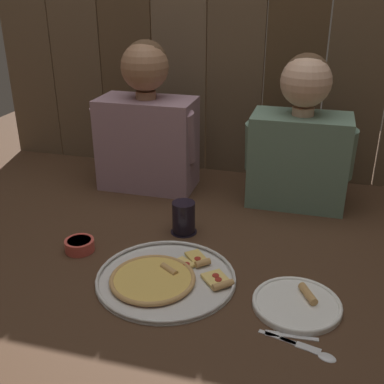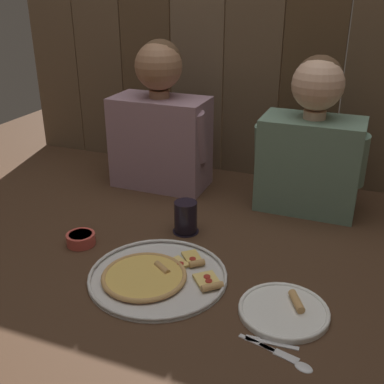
% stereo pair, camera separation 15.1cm
% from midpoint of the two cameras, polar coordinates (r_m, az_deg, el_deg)
% --- Properties ---
extents(ground_plane, '(3.20, 3.20, 0.00)m').
position_cam_midpoint_polar(ground_plane, '(1.51, -3.68, -7.82)').
color(ground_plane, '#422B1C').
extents(pizza_tray, '(0.41, 0.41, 0.03)m').
position_cam_midpoint_polar(pizza_tray, '(1.40, -6.65, -10.31)').
color(pizza_tray, silver).
rests_on(pizza_tray, ground).
extents(dinner_plate, '(0.24, 0.24, 0.03)m').
position_cam_midpoint_polar(dinner_plate, '(1.32, 9.28, -13.22)').
color(dinner_plate, white).
rests_on(dinner_plate, ground).
extents(drinking_glass, '(0.09, 0.09, 0.11)m').
position_cam_midpoint_polar(drinking_glass, '(1.62, -3.68, -3.18)').
color(drinking_glass, black).
rests_on(drinking_glass, ground).
extents(dipping_bowl, '(0.09, 0.09, 0.04)m').
position_cam_midpoint_polar(dipping_bowl, '(1.59, -16.09, -6.20)').
color(dipping_bowl, '#CC4C42').
rests_on(dipping_bowl, ground).
extents(table_fork, '(0.13, 0.02, 0.01)m').
position_cam_midpoint_polar(table_fork, '(1.22, 8.00, -16.88)').
color(table_fork, silver).
rests_on(table_fork, ground).
extents(table_knife, '(0.15, 0.05, 0.01)m').
position_cam_midpoint_polar(table_knife, '(1.21, 8.05, -17.50)').
color(table_knife, silver).
rests_on(table_knife, ground).
extents(table_spoon, '(0.14, 0.06, 0.01)m').
position_cam_midpoint_polar(table_spoon, '(1.19, 11.24, -18.57)').
color(table_spoon, silver).
rests_on(table_spoon, ground).
extents(diner_left, '(0.42, 0.21, 0.60)m').
position_cam_midpoint_polar(diner_left, '(1.94, -7.72, 8.16)').
color(diner_left, gray).
rests_on(diner_left, ground).
extents(diner_right, '(0.40, 0.21, 0.57)m').
position_cam_midpoint_polar(diner_right, '(1.80, 10.60, 6.30)').
color(diner_right, slate).
rests_on(diner_right, ground).
extents(wooden_backdrop_wall, '(2.19, 0.03, 1.16)m').
position_cam_midpoint_polar(wooden_backdrop_wall, '(2.04, 3.15, 17.97)').
color(wooden_backdrop_wall, brown).
rests_on(wooden_backdrop_wall, ground).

